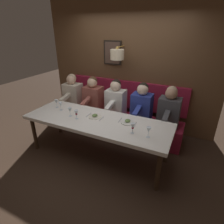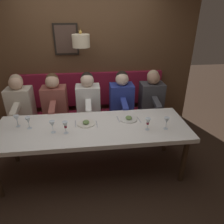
# 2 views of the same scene
# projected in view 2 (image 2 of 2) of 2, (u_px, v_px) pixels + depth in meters

# --- Properties ---
(ground_plane) EXTENTS (12.00, 12.00, 0.00)m
(ground_plane) POSITION_uv_depth(u_px,v_px,m) (94.00, 169.00, 3.09)
(ground_plane) COLOR #332319
(dining_table) EXTENTS (0.90, 2.59, 0.74)m
(dining_table) POSITION_uv_depth(u_px,v_px,m) (92.00, 131.00, 2.79)
(dining_table) COLOR white
(dining_table) RESTS_ON ground_plane
(banquette_bench) EXTENTS (0.52, 2.79, 0.45)m
(banquette_bench) POSITION_uv_depth(u_px,v_px,m) (92.00, 126.00, 3.78)
(banquette_bench) COLOR maroon
(banquette_bench) RESTS_ON ground_plane
(back_wall_panel) EXTENTS (0.59, 3.99, 2.90)m
(back_wall_panel) POSITION_uv_depth(u_px,v_px,m) (88.00, 57.00, 3.78)
(back_wall_panel) COLOR brown
(back_wall_panel) RESTS_ON ground_plane
(diner_nearest) EXTENTS (0.60, 0.40, 0.79)m
(diner_nearest) POSITION_uv_depth(u_px,v_px,m) (152.00, 94.00, 3.62)
(diner_nearest) COLOR #3D3D42
(diner_nearest) RESTS_ON banquette_bench
(diner_near) EXTENTS (0.60, 0.40, 0.79)m
(diner_near) POSITION_uv_depth(u_px,v_px,m) (122.00, 95.00, 3.57)
(diner_near) COLOR #283893
(diner_near) RESTS_ON banquette_bench
(diner_middle) EXTENTS (0.60, 0.40, 0.79)m
(diner_middle) POSITION_uv_depth(u_px,v_px,m) (88.00, 97.00, 3.51)
(diner_middle) COLOR white
(diner_middle) RESTS_ON banquette_bench
(diner_far) EXTENTS (0.60, 0.40, 0.79)m
(diner_far) POSITION_uv_depth(u_px,v_px,m) (54.00, 98.00, 3.45)
(diner_far) COLOR #934C42
(diner_far) RESTS_ON banquette_bench
(diner_farthest) EXTENTS (0.60, 0.40, 0.79)m
(diner_farthest) POSITION_uv_depth(u_px,v_px,m) (20.00, 100.00, 3.39)
(diner_farthest) COLOR beige
(diner_farthest) RESTS_ON banquette_bench
(place_setting_0) EXTENTS (0.24, 0.31, 0.05)m
(place_setting_0) POSITION_uv_depth(u_px,v_px,m) (86.00, 123.00, 2.82)
(place_setting_0) COLOR silver
(place_setting_0) RESTS_ON dining_table
(place_setting_1) EXTENTS (0.24, 0.32, 0.05)m
(place_setting_1) POSITION_uv_depth(u_px,v_px,m) (129.00, 119.00, 2.93)
(place_setting_1) COLOR silver
(place_setting_1) RESTS_ON dining_table
(wine_glass_0) EXTENTS (0.07, 0.07, 0.16)m
(wine_glass_0) POSITION_uv_depth(u_px,v_px,m) (52.00, 124.00, 2.58)
(wine_glass_0) COLOR silver
(wine_glass_0) RESTS_ON dining_table
(wine_glass_1) EXTENTS (0.07, 0.07, 0.16)m
(wine_glass_1) POSITION_uv_depth(u_px,v_px,m) (148.00, 122.00, 2.65)
(wine_glass_1) COLOR silver
(wine_glass_1) RESTS_ON dining_table
(wine_glass_2) EXTENTS (0.07, 0.07, 0.16)m
(wine_glass_2) POSITION_uv_depth(u_px,v_px,m) (17.00, 119.00, 2.72)
(wine_glass_2) COLOR silver
(wine_glass_2) RESTS_ON dining_table
(wine_glass_3) EXTENTS (0.07, 0.07, 0.16)m
(wine_glass_3) POSITION_uv_depth(u_px,v_px,m) (28.00, 121.00, 2.67)
(wine_glass_3) COLOR silver
(wine_glass_3) RESTS_ON dining_table
(wine_glass_4) EXTENTS (0.07, 0.07, 0.16)m
(wine_glass_4) POSITION_uv_depth(u_px,v_px,m) (65.00, 125.00, 2.57)
(wine_glass_4) COLOR silver
(wine_glass_4) RESTS_ON dining_table
(wine_glass_5) EXTENTS (0.07, 0.07, 0.16)m
(wine_glass_5) POSITION_uv_depth(u_px,v_px,m) (167.00, 121.00, 2.66)
(wine_glass_5) COLOR silver
(wine_glass_5) RESTS_ON dining_table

